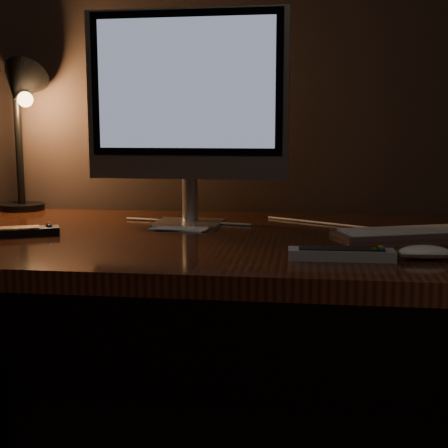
# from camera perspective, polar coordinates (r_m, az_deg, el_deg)

# --- Properties ---
(desk) EXTENTS (1.60, 0.75, 0.75)m
(desk) POSITION_cam_1_polar(r_m,az_deg,el_deg) (1.46, -0.02, -5.53)
(desk) COLOR #3B1A0D
(desk) RESTS_ON ground
(monitor) EXTENTS (0.48, 0.14, 0.50)m
(monitor) POSITION_cam_1_polar(r_m,az_deg,el_deg) (1.49, -3.43, 11.29)
(monitor) COLOR silver
(monitor) RESTS_ON desk
(keyboard) EXTENTS (0.39, 0.23, 0.01)m
(keyboard) POSITION_cam_1_polar(r_m,az_deg,el_deg) (1.43, 17.43, -0.66)
(keyboard) COLOR silver
(keyboard) RESTS_ON desk
(mouse) EXTENTS (0.10, 0.05, 0.02)m
(mouse) POSITION_cam_1_polar(r_m,az_deg,el_deg) (1.17, 17.86, -2.65)
(mouse) COLOR white
(mouse) RESTS_ON desk
(media_remote) EXTENTS (0.15, 0.10, 0.03)m
(media_remote) POSITION_cam_1_polar(r_m,az_deg,el_deg) (1.42, -17.60, -0.61)
(media_remote) COLOR black
(media_remote) RESTS_ON desk
(tv_remote) EXTENTS (0.19, 0.05, 0.02)m
(tv_remote) POSITION_cam_1_polar(r_m,az_deg,el_deg) (1.13, 10.66, -2.69)
(tv_remote) COLOR #97999D
(tv_remote) RESTS_ON desk
(papers) EXTENTS (0.15, 0.11, 0.01)m
(papers) POSITION_cam_1_polar(r_m,az_deg,el_deg) (1.46, -3.89, -0.25)
(papers) COLOR white
(papers) RESTS_ON desk
(desk_lamp) EXTENTS (0.19, 0.21, 0.42)m
(desk_lamp) POSITION_cam_1_polar(r_m,az_deg,el_deg) (1.80, -18.09, 10.01)
(desk_lamp) COLOR black
(desk_lamp) RESTS_ON desk
(cable) EXTENTS (0.59, 0.25, 0.01)m
(cable) POSITION_cam_1_polar(r_m,az_deg,el_deg) (1.51, 2.67, 0.10)
(cable) COLOR white
(cable) RESTS_ON desk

